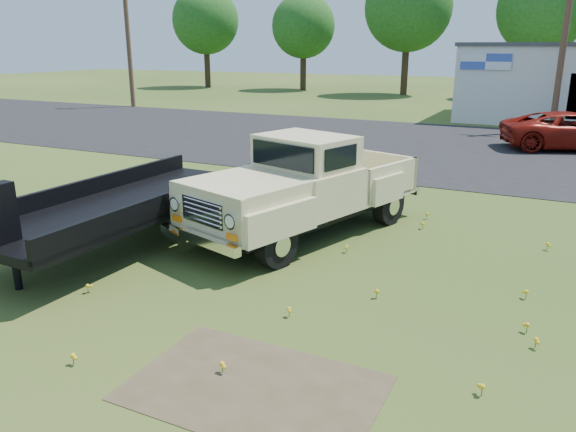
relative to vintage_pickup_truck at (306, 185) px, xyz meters
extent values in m
plane|color=#2B4616|center=(0.38, -2.63, -1.09)|extent=(140.00, 140.00, 0.00)
cube|color=black|center=(0.38, 12.37, -1.09)|extent=(90.00, 14.00, 0.02)
cube|color=#453A24|center=(1.88, -5.63, -1.09)|extent=(3.00, 2.00, 0.01)
cube|color=#453A24|center=(-1.62, 0.87, -1.09)|extent=(2.20, 1.60, 0.01)
cube|color=silver|center=(0.88, 20.32, 2.11)|extent=(2.50, 0.08, 0.80)
cylinder|color=#483121|center=(-21.62, 19.37, 3.41)|extent=(0.30, 0.30, 9.00)
cylinder|color=#483121|center=(4.38, 19.37, 3.41)|extent=(0.30, 0.30, 9.00)
cylinder|color=#342617|center=(-27.62, 37.37, 0.71)|extent=(0.56, 0.56, 3.60)
sphere|color=#1B4B15|center=(-27.62, 37.37, 5.23)|extent=(6.40, 6.40, 6.40)
cylinder|color=#342617|center=(-17.62, 38.37, 0.53)|extent=(0.56, 0.56, 3.24)
sphere|color=#1B4B15|center=(-17.62, 38.37, 4.59)|extent=(5.76, 5.76, 5.76)
cylinder|color=#342617|center=(-7.62, 36.87, 0.89)|extent=(0.56, 0.56, 3.96)
sphere|color=#1B4B15|center=(-7.62, 36.87, 5.86)|extent=(7.04, 7.04, 7.04)
cylinder|color=#342617|center=(2.38, 37.87, 0.80)|extent=(0.56, 0.56, 3.78)
sphere|color=#1B4B15|center=(2.38, 37.87, 5.54)|extent=(6.72, 6.72, 6.72)
imported|color=maroon|center=(5.19, 14.16, -0.36)|extent=(5.80, 4.13, 1.47)
camera|label=1|loc=(4.84, -10.77, 2.90)|focal=35.00mm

